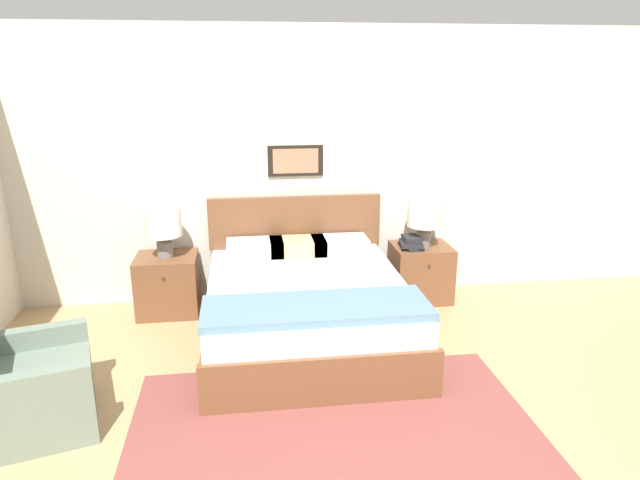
% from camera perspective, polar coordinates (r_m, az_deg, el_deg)
% --- Properties ---
extents(wall_back, '(7.79, 0.09, 2.60)m').
position_cam_1_polar(wall_back, '(5.53, -1.97, 7.37)').
color(wall_back, beige).
rests_on(wall_back, ground_plane).
extents(area_rug_main, '(2.59, 1.52, 0.01)m').
position_cam_1_polar(area_rug_main, '(3.88, 1.24, -17.75)').
color(area_rug_main, brown).
rests_on(area_rug_main, ground_plane).
extents(bed, '(1.66, 2.00, 1.03)m').
position_cam_1_polar(bed, '(4.79, -1.37, -6.67)').
color(bed, brown).
rests_on(bed, ground_plane).
extents(armchair, '(0.87, 0.92, 0.77)m').
position_cam_1_polar(armchair, '(4.15, -27.24, -13.06)').
color(armchair, slate).
rests_on(armchair, ground_plane).
extents(nightstand_near_window, '(0.56, 0.51, 0.55)m').
position_cam_1_polar(nightstand_near_window, '(5.51, -14.96, -4.31)').
color(nightstand_near_window, brown).
rests_on(nightstand_near_window, ground_plane).
extents(nightstand_by_door, '(0.56, 0.51, 0.55)m').
position_cam_1_polar(nightstand_by_door, '(5.72, 10.01, -3.20)').
color(nightstand_by_door, brown).
rests_on(nightstand_by_door, ground_plane).
extents(table_lamp_near_window, '(0.33, 0.33, 0.46)m').
position_cam_1_polar(table_lamp_near_window, '(5.31, -15.43, 1.50)').
color(table_lamp_near_window, slate).
rests_on(table_lamp_near_window, nightstand_near_window).
extents(table_lamp_by_door, '(0.33, 0.33, 0.46)m').
position_cam_1_polar(table_lamp_by_door, '(5.53, 10.43, 2.42)').
color(table_lamp_by_door, slate).
rests_on(table_lamp_by_door, nightstand_by_door).
extents(book_thick_bottom, '(0.20, 0.30, 0.03)m').
position_cam_1_polar(book_thick_bottom, '(5.55, 9.08, -0.64)').
color(book_thick_bottom, '#232328').
rests_on(book_thick_bottom, nightstand_by_door).
extents(book_hardcover_middle, '(0.25, 0.30, 0.03)m').
position_cam_1_polar(book_hardcover_middle, '(5.54, 9.09, -0.34)').
color(book_hardcover_middle, '#232328').
rests_on(book_hardcover_middle, book_thick_bottom).
extents(book_novel_upper, '(0.16, 0.21, 0.03)m').
position_cam_1_polar(book_novel_upper, '(5.53, 9.11, -0.05)').
color(book_novel_upper, '#232328').
rests_on(book_novel_upper, book_hardcover_middle).
extents(book_slim_near_top, '(0.15, 0.20, 0.03)m').
position_cam_1_polar(book_slim_near_top, '(5.52, 9.12, 0.23)').
color(book_slim_near_top, '#232328').
rests_on(book_slim_near_top, book_novel_upper).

